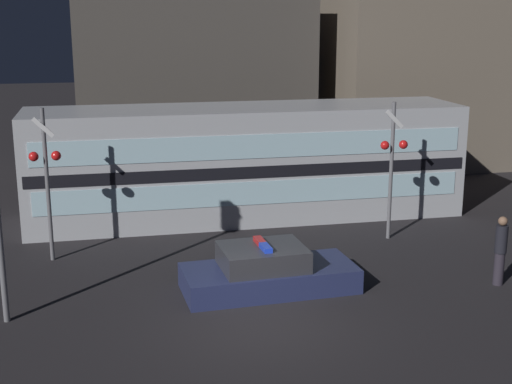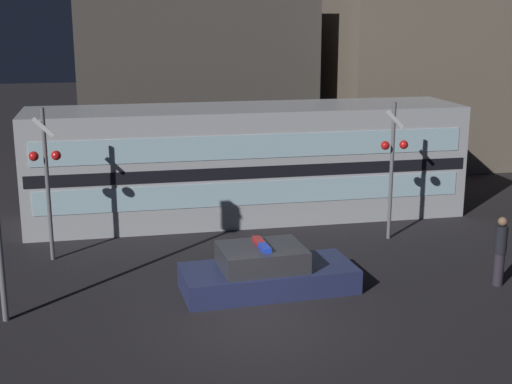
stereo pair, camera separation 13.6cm
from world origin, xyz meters
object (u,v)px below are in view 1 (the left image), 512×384
Objects in this scene: police_car at (267,272)px; crossing_signal_near at (392,160)px; train at (246,162)px; pedestrian at (500,250)px.

police_car is 5.99m from crossing_signal_near.
police_car is at bearing -96.88° from train.
pedestrian reaches higher than police_car.
pedestrian is (5.83, -0.88, 0.46)m from police_car.
pedestrian is (5.03, -7.55, -0.95)m from train.
train is 3.43× the size of crossing_signal_near.
police_car is 5.92m from pedestrian.
train is 6.87m from police_car.
pedestrian is 4.62m from crossing_signal_near.
train reaches higher than police_car.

